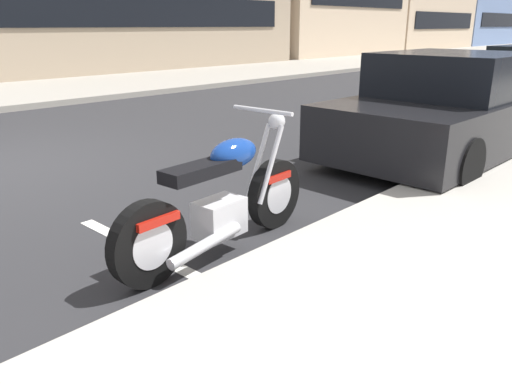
% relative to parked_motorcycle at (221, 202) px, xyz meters
% --- Properties ---
extents(sidewalk_far_curb, '(120.00, 5.00, 0.14)m').
position_rel_parked_motorcycle_xyz_m(sidewalk_far_curb, '(11.55, 10.90, -0.36)').
color(sidewalk_far_curb, gray).
rests_on(sidewalk_far_curb, ground).
extents(parking_stall_stripe, '(0.12, 2.20, 0.01)m').
position_rel_parked_motorcycle_xyz_m(parking_stall_stripe, '(-0.45, 0.32, -0.42)').
color(parking_stall_stripe, silver).
rests_on(parking_stall_stripe, ground).
extents(parked_motorcycle, '(2.08, 0.62, 1.11)m').
position_rel_parked_motorcycle_xyz_m(parked_motorcycle, '(0.00, 0.00, 0.00)').
color(parked_motorcycle, black).
rests_on(parked_motorcycle, ground).
extents(parked_car_second_in_row, '(4.11, 2.00, 1.42)m').
position_rel_parked_motorcycle_xyz_m(parked_car_second_in_row, '(4.29, 0.02, 0.23)').
color(parked_car_second_in_row, black).
rests_on(parked_car_second_in_row, ground).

